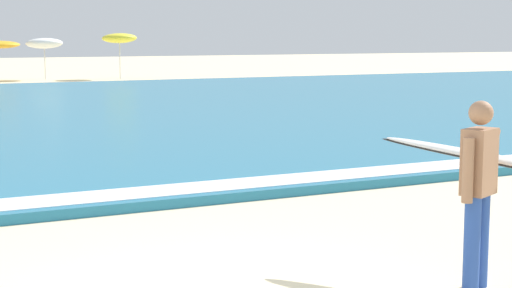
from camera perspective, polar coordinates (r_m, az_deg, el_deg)
name	(u,v)px	position (r m, az deg, el deg)	size (l,w,h in m)	color
surf_foam	(93,197)	(11.24, -11.32, -3.63)	(120.00, 0.81, 0.01)	white
surfer_with_board	(489,175)	(7.83, 15.98, -2.10)	(1.37, 2.48, 1.73)	#284CA3
beach_umbrella_6	(44,43)	(43.88, -14.58, 6.82)	(1.87, 1.91, 2.23)	beige
beach_umbrella_7	(119,38)	(43.95, -9.53, 7.30)	(1.83, 1.86, 2.45)	beige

